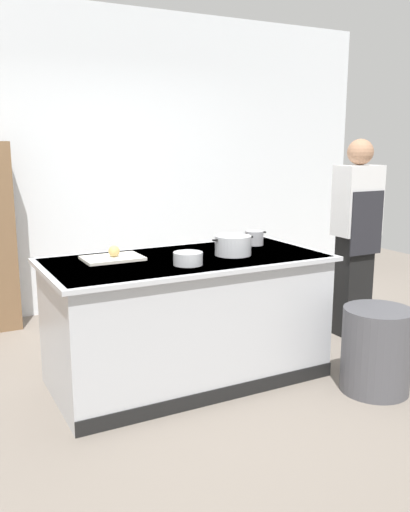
# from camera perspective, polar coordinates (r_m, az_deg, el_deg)

# --- Properties ---
(ground_plane) EXTENTS (10.00, 10.00, 0.00)m
(ground_plane) POSITION_cam_1_polar(r_m,az_deg,el_deg) (4.14, -1.82, -12.45)
(ground_plane) COLOR slate
(back_wall) EXTENTS (6.40, 0.12, 3.00)m
(back_wall) POSITION_cam_1_polar(r_m,az_deg,el_deg) (5.74, -11.28, 9.57)
(back_wall) COLOR silver
(back_wall) RESTS_ON ground_plane
(counter_island) EXTENTS (1.98, 0.98, 0.90)m
(counter_island) POSITION_cam_1_polar(r_m,az_deg,el_deg) (3.97, -1.86, -6.31)
(counter_island) COLOR #B7BABF
(counter_island) RESTS_ON ground_plane
(cutting_board) EXTENTS (0.40, 0.28, 0.02)m
(cutting_board) POSITION_cam_1_polar(r_m,az_deg,el_deg) (3.84, -9.55, -0.23)
(cutting_board) COLOR silver
(cutting_board) RESTS_ON counter_island
(onion) EXTENTS (0.08, 0.08, 0.08)m
(onion) POSITION_cam_1_polar(r_m,az_deg,el_deg) (3.82, -9.39, 0.49)
(onion) COLOR tan
(onion) RESTS_ON cutting_board
(stock_pot) EXTENTS (0.33, 0.26, 0.14)m
(stock_pot) POSITION_cam_1_polar(r_m,az_deg,el_deg) (3.94, 2.91, 1.12)
(stock_pot) COLOR #B7BABF
(stock_pot) RESTS_ON counter_island
(sauce_pan) EXTENTS (0.21, 0.14, 0.11)m
(sauce_pan) POSITION_cam_1_polar(r_m,az_deg,el_deg) (4.33, 5.12, 1.88)
(sauce_pan) COLOR #99999E
(sauce_pan) RESTS_ON counter_island
(mixing_bowl) EXTENTS (0.20, 0.20, 0.08)m
(mixing_bowl) POSITION_cam_1_polar(r_m,az_deg,el_deg) (3.62, -1.77, -0.25)
(mixing_bowl) COLOR #B7BABF
(mixing_bowl) RESTS_ON counter_island
(trash_bin) EXTENTS (0.47, 0.47, 0.59)m
(trash_bin) POSITION_cam_1_polar(r_m,az_deg,el_deg) (4.01, 17.29, -9.27)
(trash_bin) COLOR #4C4C51
(trash_bin) RESTS_ON ground_plane
(person_chef) EXTENTS (0.38, 0.25, 1.72)m
(person_chef) POSITION_cam_1_polar(r_m,az_deg,el_deg) (4.95, 15.36, 2.25)
(person_chef) COLOR black
(person_chef) RESTS_ON ground_plane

